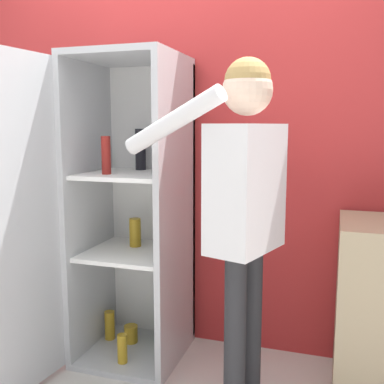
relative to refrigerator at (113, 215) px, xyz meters
The scene contains 3 objects.
wall_back 0.65m from the refrigerator, 57.19° to the left, with size 7.00×0.06×2.55m.
refrigerator is the anchor object (origin of this frame).
person 0.89m from the refrigerator, 18.02° to the right, with size 0.73×0.51×1.69m.
Camera 1 is at (0.94, -1.73, 1.39)m, focal length 42.00 mm.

